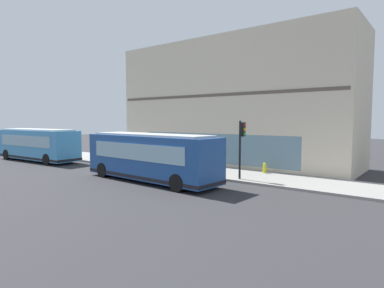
% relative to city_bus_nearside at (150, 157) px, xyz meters
% --- Properties ---
extents(ground, '(120.00, 120.00, 0.00)m').
position_rel_city_bus_nearside_xyz_m(ground, '(0.36, 0.29, -1.55)').
color(ground, '#2D2D30').
extents(sidewalk_curb, '(4.55, 40.00, 0.15)m').
position_rel_city_bus_nearside_xyz_m(sidewalk_curb, '(5.24, 0.29, -1.48)').
color(sidewalk_curb, gray).
rests_on(sidewalk_curb, ground).
extents(building_corner, '(6.67, 21.23, 10.85)m').
position_rel_city_bus_nearside_xyz_m(building_corner, '(10.82, 0.29, 3.86)').
color(building_corner, beige).
rests_on(building_corner, ground).
extents(city_bus_nearside, '(3.00, 10.15, 3.07)m').
position_rel_city_bus_nearside_xyz_m(city_bus_nearside, '(0.00, 0.00, 0.00)').
color(city_bus_nearside, '#1E478C').
rests_on(city_bus_nearside, ground).
extents(city_bus_far_down_street, '(3.11, 10.17, 3.07)m').
position_rel_city_bus_nearside_xyz_m(city_bus_far_down_street, '(0.68, 15.86, 0.00)').
color(city_bus_far_down_street, '#3F8CC6').
rests_on(city_bus_far_down_street, ground).
extents(traffic_light_near_corner, '(0.32, 0.49, 3.75)m').
position_rel_city_bus_nearside_xyz_m(traffic_light_near_corner, '(3.55, -4.66, 1.21)').
color(traffic_light_near_corner, black).
rests_on(traffic_light_near_corner, sidewalk_curb).
extents(fire_hydrant, '(0.35, 0.35, 0.74)m').
position_rel_city_bus_nearside_xyz_m(fire_hydrant, '(6.66, -4.82, -1.04)').
color(fire_hydrant, gold).
rests_on(fire_hydrant, sidewalk_curb).
extents(pedestrian_walking_along_curb, '(0.32, 0.32, 1.65)m').
position_rel_city_bus_nearside_xyz_m(pedestrian_walking_along_curb, '(6.57, 5.37, -0.46)').
color(pedestrian_walking_along_curb, '#3F8C4C').
rests_on(pedestrian_walking_along_curb, sidewalk_curb).
extents(pedestrian_near_hydrant, '(0.32, 0.32, 1.76)m').
position_rel_city_bus_nearside_xyz_m(pedestrian_near_hydrant, '(6.25, 3.88, -0.39)').
color(pedestrian_near_hydrant, black).
rests_on(pedestrian_near_hydrant, sidewalk_curb).
extents(newspaper_vending_box, '(0.44, 0.42, 0.90)m').
position_rel_city_bus_nearside_xyz_m(newspaper_vending_box, '(5.68, -0.94, -0.95)').
color(newspaper_vending_box, '#263F99').
rests_on(newspaper_vending_box, sidewalk_curb).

